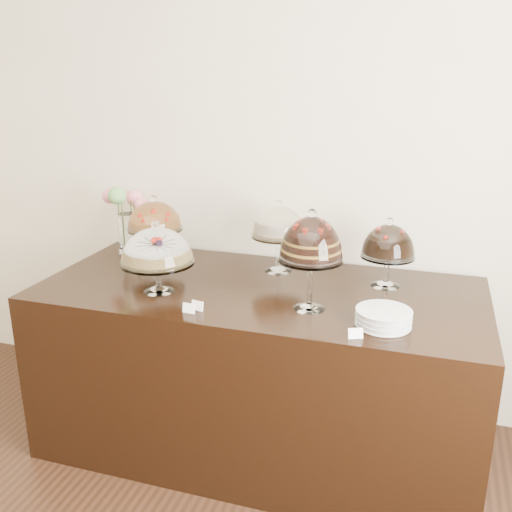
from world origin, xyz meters
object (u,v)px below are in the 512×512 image
(cake_stand_dark_choco, at_px, (388,244))
(flower_vase, at_px, (127,215))
(cake_stand_fruit_tart, at_px, (154,218))
(display_counter, at_px, (259,367))
(cake_stand_sugar_sponge, at_px, (157,249))
(plate_stack, at_px, (383,318))
(cake_stand_cheesecake, at_px, (279,225))
(cake_stand_choco_layer, at_px, (311,242))

(cake_stand_dark_choco, relative_size, flower_vase, 0.85)
(cake_stand_fruit_tart, distance_m, flower_vase, 0.23)
(display_counter, relative_size, cake_stand_dark_choco, 6.24)
(display_counter, distance_m, cake_stand_sugar_sponge, 0.83)
(cake_stand_fruit_tart, relative_size, flower_vase, 0.91)
(display_counter, relative_size, plate_stack, 9.62)
(cake_stand_fruit_tart, relative_size, plate_stack, 1.64)
(flower_vase, bearing_deg, cake_stand_cheesecake, -3.19)
(cake_stand_sugar_sponge, bearing_deg, cake_stand_fruit_tart, 118.28)
(cake_stand_choco_layer, bearing_deg, cake_stand_fruit_tart, 156.39)
(cake_stand_choco_layer, distance_m, cake_stand_dark_choco, 0.51)
(display_counter, bearing_deg, cake_stand_choco_layer, -32.02)
(cake_stand_dark_choco, distance_m, plate_stack, 0.53)
(cake_stand_sugar_sponge, xyz_separation_m, flower_vase, (-0.46, 0.52, 0.01))
(cake_stand_choco_layer, bearing_deg, cake_stand_dark_choco, 53.00)
(cake_stand_choco_layer, xyz_separation_m, flower_vase, (-1.21, 0.51, -0.08))
(cake_stand_choco_layer, bearing_deg, cake_stand_sugar_sponge, -179.11)
(display_counter, xyz_separation_m, cake_stand_fruit_tart, (-0.69, 0.25, 0.69))
(cake_stand_sugar_sponge, distance_m, cake_stand_choco_layer, 0.76)
(cake_stand_sugar_sponge, xyz_separation_m, cake_stand_choco_layer, (0.75, 0.01, 0.10))
(cake_stand_cheesecake, relative_size, flower_vase, 0.95)
(cake_stand_cheesecake, xyz_separation_m, cake_stand_dark_choco, (0.58, -0.05, -0.04))
(cake_stand_sugar_sponge, bearing_deg, flower_vase, 131.48)
(cake_stand_choco_layer, height_order, plate_stack, cake_stand_choco_layer)
(cake_stand_dark_choco, xyz_separation_m, cake_stand_fruit_tart, (-1.29, 0.03, 0.02))
(cake_stand_cheesecake, relative_size, plate_stack, 1.72)
(display_counter, bearing_deg, flower_vase, 160.59)
(display_counter, bearing_deg, cake_stand_cheesecake, 84.61)
(cake_stand_sugar_sponge, distance_m, cake_stand_cheesecake, 0.67)
(display_counter, distance_m, cake_stand_dark_choco, 0.92)
(cake_stand_cheesecake, bearing_deg, cake_stand_dark_choco, -5.28)
(cake_stand_choco_layer, relative_size, cake_stand_fruit_tart, 1.24)
(plate_stack, bearing_deg, display_counter, 156.43)
(cake_stand_sugar_sponge, relative_size, cake_stand_fruit_tart, 0.95)
(cake_stand_dark_choco, bearing_deg, plate_stack, -85.77)
(plate_stack, bearing_deg, cake_stand_cheesecake, 138.18)
(display_counter, distance_m, cake_stand_cheesecake, 0.76)
(cake_stand_cheesecake, bearing_deg, display_counter, -95.39)
(cake_stand_choco_layer, xyz_separation_m, cake_stand_fruit_tart, (-0.99, 0.43, -0.07))
(flower_vase, distance_m, plate_stack, 1.67)
(flower_vase, xyz_separation_m, plate_stack, (1.55, -0.60, -0.19))
(cake_stand_dark_choco, distance_m, flower_vase, 1.52)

